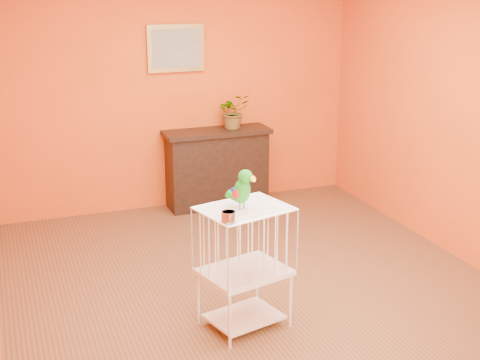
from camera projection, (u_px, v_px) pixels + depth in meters
name	position (u px, v px, depth m)	size (l,w,h in m)	color
ground	(252.00, 286.00, 5.60)	(4.50, 4.50, 0.00)	brown
room_shell	(253.00, 99.00, 5.13)	(4.50, 4.50, 4.50)	#EC4F16
console_cabinet	(217.00, 168.00, 7.43)	(1.17, 0.42, 0.87)	black
potted_plant	(235.00, 116.00, 7.29)	(0.35, 0.38, 0.30)	#26722D
framed_picture	(176.00, 48.00, 7.07)	(0.62, 0.04, 0.50)	#A4803A
birdcage	(244.00, 266.00, 4.83)	(0.69, 0.59, 0.92)	white
feed_cup	(229.00, 217.00, 4.42)	(0.10, 0.10, 0.07)	silver
parrot	(242.00, 188.00, 4.65)	(0.18, 0.25, 0.29)	#59544C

